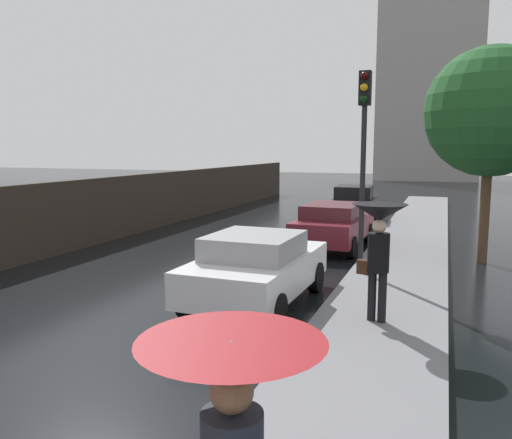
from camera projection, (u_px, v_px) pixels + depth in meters
The scene contains 8 objects.
car_white_near_kerb at pixel (257, 267), 10.04m from camera, with size 1.97×3.87×1.40m.
car_black_mid_road at pixel (354, 204), 21.26m from camera, with size 1.90×4.16×1.49m.
car_maroon_behind_camera at pixel (334, 224), 15.70m from camera, with size 1.94×4.06×1.37m.
pedestrian_with_umbrella_near at pixel (231, 416), 2.70m from camera, with size 0.99×0.99×1.91m.
pedestrian_with_umbrella_far at pixel (379, 231), 8.50m from camera, with size 0.91×0.91×1.98m.
traffic_light at pixel (364, 136), 11.69m from camera, with size 0.26×0.39×4.58m.
street_tree_near at pixel (491, 112), 13.23m from camera, with size 3.32×3.32×5.60m.
distant_tower at pixel (429, 38), 48.16m from camera, with size 9.70×7.14×30.25m.
Camera 1 is at (6.05, -2.45, 3.03)m, focal length 36.36 mm.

